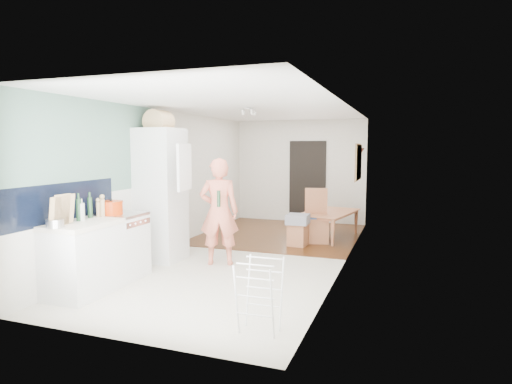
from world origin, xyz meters
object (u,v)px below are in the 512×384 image
Objects in this scene: person at (219,202)px; stool at (298,235)px; dining_table at (330,227)px; dining_chair at (317,216)px; drying_rack at (260,296)px.

person reaches higher than stool.
stool is (-0.44, -0.92, -0.02)m from dining_table.
person is 2.38m from dining_chair.
stool is at bearing -137.40° from dining_chair.
stool is (0.87, 1.62, -0.78)m from person.
person is 2.66× the size of drying_rack.
dining_chair is at bearing -138.00° from person.
drying_rack is (0.28, -4.20, -0.15)m from dining_chair.
person is 1.52× the size of dining_table.
person is 4.64× the size of stool.
dining_chair is 4.21m from drying_rack.
dining_chair is (-0.18, -0.50, 0.29)m from dining_table.
dining_chair reaches higher than dining_table.
drying_rack is (0.55, -3.78, 0.16)m from stool.
dining_table is at bearing 55.28° from dining_chair.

